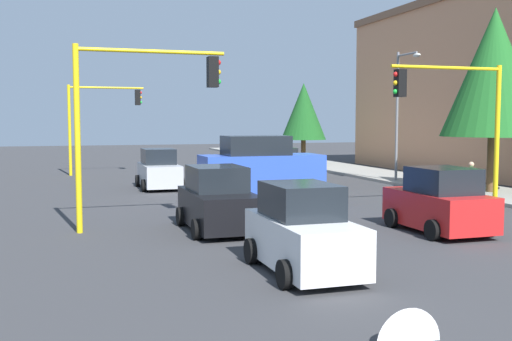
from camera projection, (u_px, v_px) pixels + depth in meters
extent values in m
plane|color=#353538|center=(256.00, 199.00, 26.26)|extent=(120.00, 120.00, 0.00)
cube|color=gray|center=(407.00, 179.00, 34.18)|extent=(80.00, 4.00, 0.15)
cube|color=silver|center=(295.00, 271.00, 13.67)|extent=(2.20, 0.36, 0.01)
cone|color=silver|center=(276.00, 258.00, 14.90)|extent=(0.01, 1.10, 1.10)
cube|color=tan|center=(511.00, 90.00, 37.39)|extent=(23.97, 9.00, 10.53)
cylinder|color=yellow|center=(497.00, 139.00, 22.61)|extent=(0.18, 0.18, 5.41)
cylinder|color=yellow|center=(447.00, 68.00, 21.72)|extent=(0.12, 4.50, 0.12)
cube|color=black|center=(400.00, 83.00, 21.19)|extent=(0.36, 0.32, 0.96)
sphere|color=red|center=(396.00, 74.00, 21.11)|extent=(0.18, 0.18, 0.18)
sphere|color=yellow|center=(396.00, 83.00, 21.14)|extent=(0.18, 0.18, 0.18)
sphere|color=green|center=(395.00, 92.00, 21.16)|extent=(0.18, 0.18, 0.18)
cylinder|color=yellow|center=(78.00, 139.00, 18.06)|extent=(0.18, 0.18, 5.63)
cylinder|color=yellow|center=(152.00, 51.00, 18.52)|extent=(0.12, 4.50, 0.12)
cube|color=black|center=(213.00, 72.00, 19.14)|extent=(0.36, 0.32, 0.96)
sphere|color=red|center=(218.00, 63.00, 19.17)|extent=(0.18, 0.18, 0.18)
sphere|color=yellow|center=(218.00, 72.00, 19.19)|extent=(0.18, 0.18, 0.18)
sphere|color=green|center=(218.00, 82.00, 19.22)|extent=(0.18, 0.18, 0.18)
cylinder|color=yellow|center=(70.00, 130.00, 37.05)|extent=(0.18, 0.18, 5.54)
cylinder|color=yellow|center=(107.00, 88.00, 37.52)|extent=(0.12, 4.50, 0.12)
cube|color=black|center=(138.00, 97.00, 38.14)|extent=(0.36, 0.32, 0.96)
sphere|color=red|center=(141.00, 93.00, 38.17)|extent=(0.18, 0.18, 0.18)
sphere|color=yellow|center=(141.00, 98.00, 38.19)|extent=(0.18, 0.18, 0.18)
sphere|color=green|center=(141.00, 102.00, 38.22)|extent=(0.18, 0.18, 0.18)
cylinder|color=slate|center=(397.00, 118.00, 32.55)|extent=(0.14, 0.14, 7.00)
cylinder|color=slate|center=(407.00, 54.00, 31.42)|extent=(1.80, 0.10, 0.10)
ellipsoid|color=silver|center=(417.00, 55.00, 30.58)|extent=(0.56, 0.28, 0.20)
cylinder|color=brown|center=(303.00, 151.00, 46.14)|extent=(0.36, 0.36, 2.13)
cone|color=#19511E|center=(304.00, 111.00, 45.89)|extent=(3.41, 3.41, 4.26)
cylinder|color=brown|center=(491.00, 164.00, 27.42)|extent=(0.36, 0.36, 2.86)
cone|color=#1E6023|center=(494.00, 72.00, 27.08)|extent=(4.57, 4.57, 5.72)
cube|color=blue|center=(261.00, 178.00, 24.14)|extent=(1.90, 4.80, 1.85)
cube|color=black|center=(256.00, 145.00, 23.96)|extent=(1.67, 2.50, 0.76)
cylinder|color=black|center=(287.00, 194.00, 25.61)|extent=(0.20, 0.60, 0.60)
cylinder|color=black|center=(306.00, 199.00, 23.70)|extent=(0.20, 0.60, 0.60)
cylinder|color=black|center=(219.00, 196.00, 24.71)|extent=(0.20, 0.60, 0.60)
cylinder|color=black|center=(232.00, 203.00, 22.80)|extent=(0.20, 0.60, 0.60)
cube|color=orange|center=(276.00, 172.00, 31.83)|extent=(4.20, 1.62, 1.05)
cube|color=black|center=(278.00, 155.00, 31.55)|extent=(2.18, 1.43, 0.76)
cylinder|color=black|center=(253.00, 177.00, 32.83)|extent=(0.60, 0.20, 0.60)
cylinder|color=black|center=(283.00, 177.00, 33.36)|extent=(0.60, 0.20, 0.60)
cylinder|color=black|center=(269.00, 182.00, 30.36)|extent=(0.60, 0.20, 0.60)
cylinder|color=black|center=(301.00, 181.00, 30.89)|extent=(0.60, 0.20, 0.60)
cube|color=red|center=(438.00, 209.00, 18.39)|extent=(3.63, 1.77, 1.05)
cube|color=black|center=(443.00, 180.00, 18.14)|extent=(1.89, 1.56, 0.76)
cylinder|color=black|center=(391.00, 218.00, 19.21)|extent=(0.60, 0.20, 0.60)
cylinder|color=black|center=(443.00, 215.00, 19.78)|extent=(0.60, 0.20, 0.60)
cylinder|color=black|center=(433.00, 230.00, 17.07)|extent=(0.60, 0.20, 0.60)
cylinder|color=black|center=(489.00, 227.00, 17.64)|extent=(0.60, 0.20, 0.60)
cube|color=#B2B5BA|center=(159.00, 175.00, 30.11)|extent=(3.88, 1.71, 1.05)
cube|color=black|center=(158.00, 156.00, 30.22)|extent=(2.02, 1.51, 0.76)
cylinder|color=black|center=(182.00, 184.00, 29.28)|extent=(0.60, 0.20, 0.60)
cylinder|color=black|center=(144.00, 186.00, 28.72)|extent=(0.60, 0.20, 0.60)
cylinder|color=black|center=(173.00, 180.00, 31.56)|extent=(0.60, 0.20, 0.60)
cylinder|color=black|center=(138.00, 181.00, 31.01)|extent=(0.60, 0.20, 0.60)
cube|color=white|center=(303.00, 242.00, 13.48)|extent=(3.68, 1.60, 1.05)
cube|color=black|center=(300.00, 200.00, 13.58)|extent=(1.91, 1.41, 0.76)
cylinder|color=black|center=(362.00, 268.00, 12.69)|extent=(0.60, 0.20, 0.60)
cylinder|color=black|center=(285.00, 274.00, 12.17)|extent=(0.60, 0.20, 0.60)
cylinder|color=black|center=(318.00, 246.00, 14.86)|extent=(0.60, 0.20, 0.60)
cylinder|color=black|center=(251.00, 251.00, 14.34)|extent=(0.60, 0.20, 0.60)
cube|color=black|center=(218.00, 208.00, 18.61)|extent=(3.92, 1.79, 1.05)
cube|color=black|center=(217.00, 178.00, 18.72)|extent=(2.04, 1.57, 0.76)
cylinder|color=black|center=(260.00, 226.00, 17.78)|extent=(0.60, 0.20, 0.60)
cylinder|color=black|center=(196.00, 229.00, 17.20)|extent=(0.60, 0.20, 0.60)
cylinder|color=black|center=(237.00, 214.00, 20.09)|extent=(0.60, 0.20, 0.60)
cylinder|color=black|center=(180.00, 216.00, 19.51)|extent=(0.60, 0.20, 0.60)
cylinder|color=#262638|center=(472.00, 193.00, 24.73)|extent=(0.16, 0.16, 0.85)
cylinder|color=#262638|center=(469.00, 193.00, 24.92)|extent=(0.16, 0.16, 0.85)
cube|color=green|center=(471.00, 175.00, 24.76)|extent=(0.40, 0.24, 0.60)
sphere|color=tan|center=(471.00, 164.00, 24.73)|extent=(0.22, 0.22, 0.22)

